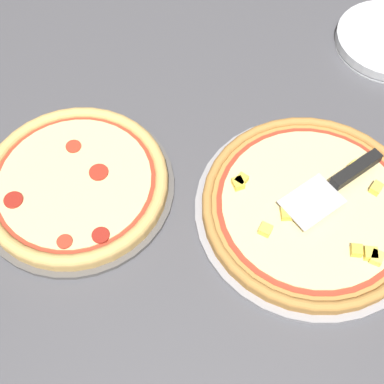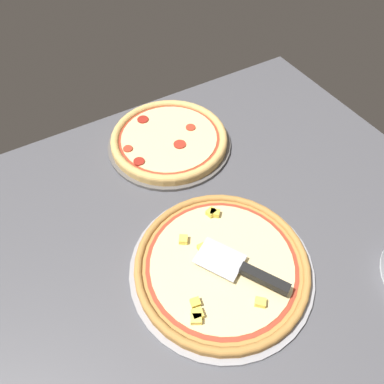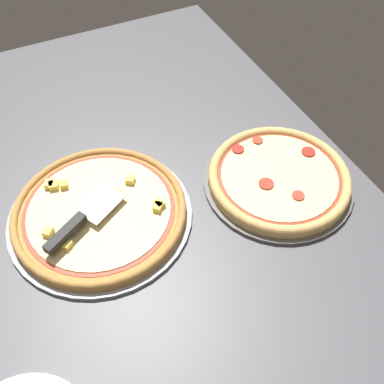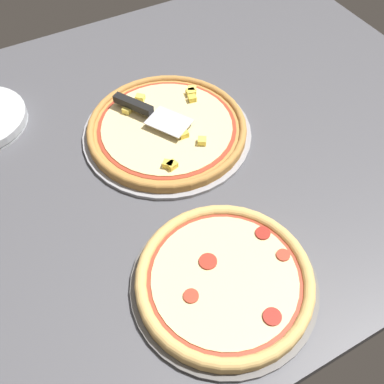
# 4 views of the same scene
# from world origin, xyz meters

# --- Properties ---
(ground_plane) EXTENTS (1.50, 1.23, 0.04)m
(ground_plane) POSITION_xyz_m (0.00, 0.00, -0.02)
(ground_plane) COLOR #4C4C51
(pizza_pan_front) EXTENTS (0.43, 0.43, 0.01)m
(pizza_pan_front) POSITION_xyz_m (0.05, -0.04, 0.01)
(pizza_pan_front) COLOR #939399
(pizza_pan_front) RESTS_ON ground_plane
(pizza_front) EXTENTS (0.40, 0.40, 0.04)m
(pizza_front) POSITION_xyz_m (0.05, -0.04, 0.02)
(pizza_front) COLOR #B77F3D
(pizza_front) RESTS_ON pizza_pan_front
(pizza_pan_back) EXTENTS (0.37, 0.37, 0.01)m
(pizza_pan_back) POSITION_xyz_m (0.15, 0.40, 0.01)
(pizza_pan_back) COLOR #565451
(pizza_pan_back) RESTS_ON ground_plane
(pizza_back) EXTENTS (0.35, 0.35, 0.03)m
(pizza_back) POSITION_xyz_m (0.15, 0.40, 0.02)
(pizza_back) COLOR #DBAD60
(pizza_back) RESTS_ON pizza_pan_back
(serving_spatula) EXTENTS (0.15, 0.21, 0.02)m
(serving_spatula) POSITION_xyz_m (0.09, -0.10, 0.05)
(serving_spatula) COLOR #B7B7BC
(serving_spatula) RESTS_ON pizza_front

